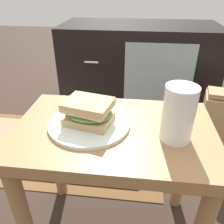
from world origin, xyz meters
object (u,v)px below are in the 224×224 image
Objects in this scene: paper_bag at (223,129)px; tv_cabinet at (138,70)px; plate at (89,123)px; beer_glass at (178,115)px; sandwich_front at (89,112)px.

tv_cabinet is at bearing 130.75° from paper_bag.
tv_cabinet reaches higher than plate.
beer_glass reaches higher than tv_cabinet.
plate reaches higher than paper_bag.
beer_glass is at bearing -123.70° from paper_bag.
beer_glass is at bearing -83.77° from tv_cabinet.
beer_glass reaches higher than sandwich_front.
sandwich_front is at bearing 171.41° from beer_glass.
paper_bag is at bearing -49.25° from tv_cabinet.
paper_bag is (0.55, 0.45, -0.31)m from sandwich_front.
beer_glass is 0.38× the size of paper_bag.
sandwich_front is (0.00, 0.00, 0.04)m from plate.
sandwich_front is at bearing -97.61° from tv_cabinet.
tv_cabinet is 4.16× the size of plate.
plate is 0.76m from paper_bag.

